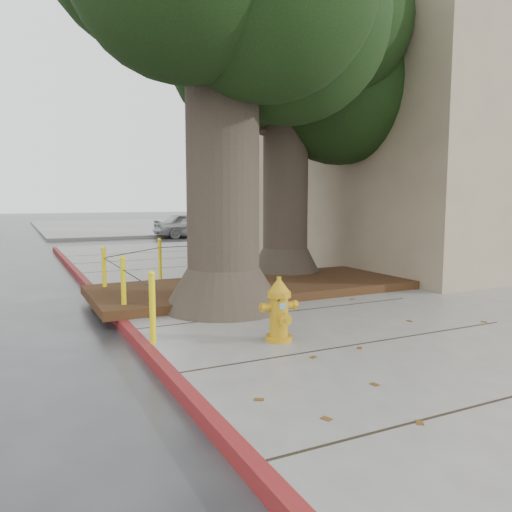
{
  "coord_description": "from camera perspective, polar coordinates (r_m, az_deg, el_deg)",
  "views": [
    {
      "loc": [
        -3.46,
        -4.96,
        1.99
      ],
      "look_at": [
        -0.04,
        2.0,
        1.1
      ],
      "focal_mm": 35.0,
      "sensor_mm": 36.0,
      "label": 1
    }
  ],
  "objects": [
    {
      "name": "ground",
      "position": [
        6.37,
        8.46,
        -11.74
      ],
      "size": [
        140.0,
        140.0,
        0.0
      ],
      "primitive_type": "plane",
      "color": "#28282B",
      "rests_on": "ground"
    },
    {
      "name": "sidewalk_main",
      "position": [
        12.2,
        25.24,
        -3.11
      ],
      "size": [
        16.0,
        26.0,
        0.15
      ],
      "primitive_type": "cube",
      "color": "slate",
      "rests_on": "ground"
    },
    {
      "name": "sidewalk_far",
      "position": [
        36.27,
        -11.08,
        3.41
      ],
      "size": [
        16.0,
        20.0,
        0.15
      ],
      "primitive_type": "cube",
      "color": "slate",
      "rests_on": "ground"
    },
    {
      "name": "curb_red",
      "position": [
        7.84,
        -14.79,
        -7.82
      ],
      "size": [
        0.14,
        26.0,
        0.16
      ],
      "primitive_type": "cube",
      "color": "maroon",
      "rests_on": "ground"
    },
    {
      "name": "planter_bed",
      "position": [
        10.03,
        0.01,
        -3.55
      ],
      "size": [
        6.4,
        2.6,
        0.16
      ],
      "primitive_type": "cube",
      "color": "black",
      "rests_on": "sidewalk_main"
    },
    {
      "name": "building_corner",
      "position": [
        19.27,
        19.25,
        15.18
      ],
      "size": [
        12.0,
        13.0,
        10.0
      ],
      "primitive_type": "cube",
      "color": "tan",
      "rests_on": "ground"
    },
    {
      "name": "building_side_white",
      "position": [
        36.65,
        6.02,
        10.45
      ],
      "size": [
        10.0,
        10.0,
        9.0
      ],
      "primitive_type": "cube",
      "color": "silver",
      "rests_on": "ground"
    },
    {
      "name": "building_side_grey",
      "position": [
        45.06,
        8.48,
        11.59
      ],
      "size": [
        12.0,
        14.0,
        12.0
      ],
      "primitive_type": "cube",
      "color": "slate",
      "rests_on": "ground"
    },
    {
      "name": "tree_far",
      "position": [
        12.33,
        4.63,
        20.75
      ],
      "size": [
        4.5,
        3.8,
        7.17
      ],
      "color": "#4C3F33",
      "rests_on": "sidewalk_main"
    },
    {
      "name": "bollard_ring",
      "position": [
        9.78,
        -10.58,
        -1.36
      ],
      "size": [
        3.79,
        5.39,
        0.95
      ],
      "color": "yellow",
      "rests_on": "sidewalk_main"
    },
    {
      "name": "fire_hydrant",
      "position": [
        6.5,
        2.65,
        -6.15
      ],
      "size": [
        0.45,
        0.41,
        0.85
      ],
      "rotation": [
        0.0,
        0.0,
        -0.11
      ],
      "color": "gold",
      "rests_on": "sidewalk_main"
    },
    {
      "name": "car_silver",
      "position": [
        26.07,
        -7.45,
        3.54
      ],
      "size": [
        3.8,
        1.59,
        1.29
      ],
      "primitive_type": "imported",
      "rotation": [
        0.0,
        0.0,
        1.55
      ],
      "color": "#B6B7BC",
      "rests_on": "ground"
    },
    {
      "name": "car_red",
      "position": [
        27.95,
        9.2,
        3.67
      ],
      "size": [
        3.89,
        1.69,
        1.24
      ],
      "primitive_type": "imported",
      "rotation": [
        0.0,
        0.0,
        1.67
      ],
      "color": "maroon",
      "rests_on": "ground"
    }
  ]
}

